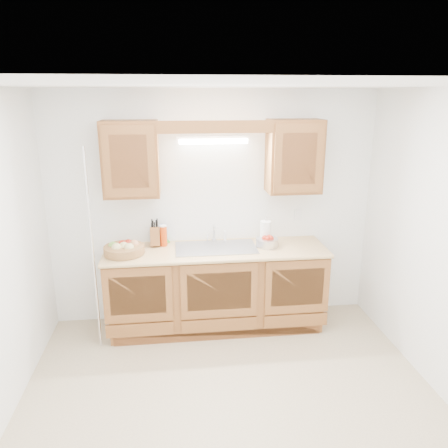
{
  "coord_description": "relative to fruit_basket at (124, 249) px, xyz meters",
  "views": [
    {
      "loc": [
        -0.42,
        -3.06,
        2.43
      ],
      "look_at": [
        0.04,
        0.85,
        1.27
      ],
      "focal_mm": 35.0,
      "sensor_mm": 36.0,
      "label": 1
    }
  ],
  "objects": [
    {
      "name": "sponge",
      "position": [
        0.39,
        0.3,
        -0.05
      ],
      "size": [
        0.13,
        0.11,
        0.02
      ],
      "rotation": [
        0.0,
        0.0,
        0.39
      ],
      "color": "#CC333F",
      "rests_on": "countertop"
    },
    {
      "name": "wire_shelf_pole",
      "position": [
        -0.27,
        -0.21,
        0.04
      ],
      "size": [
        0.03,
        0.03,
        2.0
      ],
      "primitive_type": "cylinder",
      "color": "silver",
      "rests_on": "ground"
    },
    {
      "name": "paper_towel",
      "position": [
        1.47,
        0.14,
        0.07
      ],
      "size": [
        0.15,
        0.15,
        0.3
      ],
      "rotation": [
        0.0,
        0.0,
        0.3
      ],
      "color": "silver",
      "rests_on": "countertop"
    },
    {
      "name": "knife_block",
      "position": [
        0.3,
        0.22,
        0.05
      ],
      "size": [
        0.1,
        0.17,
        0.29
      ],
      "rotation": [
        0.0,
        0.0,
        0.03
      ],
      "color": "brown",
      "rests_on": "countertop"
    },
    {
      "name": "outlet_plate",
      "position": [
        1.88,
        0.35,
        0.19
      ],
      "size": [
        0.08,
        0.01,
        0.12
      ],
      "primitive_type": "cube",
      "color": "white",
      "rests_on": "room"
    },
    {
      "name": "apple_bowl",
      "position": [
        1.47,
        0.05,
        -0.0
      ],
      "size": [
        0.3,
        0.3,
        0.12
      ],
      "rotation": [
        0.0,
        0.0,
        -0.31
      ],
      "color": "silver",
      "rests_on": "countertop"
    },
    {
      "name": "base_cabinets",
      "position": [
        0.93,
        0.06,
        -0.52
      ],
      "size": [
        2.2,
        0.6,
        0.86
      ],
      "primitive_type": "cube",
      "color": "brown",
      "rests_on": "ground"
    },
    {
      "name": "countertop",
      "position": [
        0.93,
        0.04,
        -0.08
      ],
      "size": [
        2.3,
        0.63,
        0.04
      ],
      "primitive_type": "cube",
      "color": "tan",
      "rests_on": "base_cabinets"
    },
    {
      "name": "upper_cabinet_right",
      "position": [
        1.76,
        0.19,
        0.87
      ],
      "size": [
        0.55,
        0.33,
        0.75
      ],
      "primitive_type": "cube",
      "color": "brown",
      "rests_on": "room"
    },
    {
      "name": "fluorescent_fixture",
      "position": [
        0.93,
        0.27,
        1.04
      ],
      "size": [
        0.76,
        0.08,
        0.08
      ],
      "color": "white",
      "rests_on": "room"
    },
    {
      "name": "orange_canister",
      "position": [
        0.39,
        0.2,
        0.06
      ],
      "size": [
        0.1,
        0.1,
        0.23
      ],
      "rotation": [
        0.0,
        0.0,
        0.35
      ],
      "color": "#CD3D0B",
      "rests_on": "countertop"
    },
    {
      "name": "soap_bottle",
      "position": [
        0.37,
        0.27,
        0.05
      ],
      "size": [
        0.11,
        0.11,
        0.22
      ],
      "primitive_type": "imported",
      "rotation": [
        0.0,
        0.0,
        -0.12
      ],
      "color": "blue",
      "rests_on": "countertop"
    },
    {
      "name": "valance",
      "position": [
        0.93,
        0.05,
        1.18
      ],
      "size": [
        2.2,
        0.05,
        0.12
      ],
      "primitive_type": "cube",
      "color": "brown",
      "rests_on": "room"
    },
    {
      "name": "sink",
      "position": [
        0.93,
        0.06,
        -0.13
      ],
      "size": [
        0.84,
        0.46,
        0.36
      ],
      "color": "#9E9EA3",
      "rests_on": "countertop"
    },
    {
      "name": "room",
      "position": [
        0.93,
        -1.14,
        0.29
      ],
      "size": [
        3.52,
        3.5,
        2.5
      ],
      "color": "#C5B38E",
      "rests_on": "ground"
    },
    {
      "name": "upper_cabinet_left",
      "position": [
        0.1,
        0.19,
        0.87
      ],
      "size": [
        0.55,
        0.33,
        0.75
      ],
      "primitive_type": "cube",
      "color": "brown",
      "rests_on": "room"
    },
    {
      "name": "fruit_basket",
      "position": [
        0.0,
        0.0,
        0.0
      ],
      "size": [
        0.5,
        0.5,
        0.13
      ],
      "rotation": [
        0.0,
        0.0,
        0.28
      ],
      "color": "#9D713F",
      "rests_on": "countertop"
    }
  ]
}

